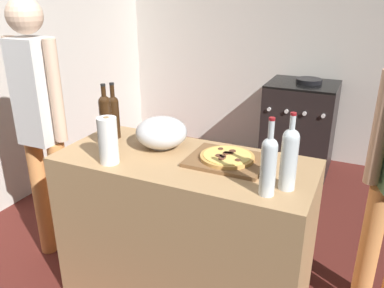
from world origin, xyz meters
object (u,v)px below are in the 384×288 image
pizza (227,157)px  wine_bottle_green (269,163)px  mixing_bowl (161,132)px  wine_bottle_amber (289,156)px  stove (299,127)px  wine_bottle_dark (114,115)px  person_in_stripes (40,120)px  paper_towel_roll (108,141)px  wine_bottle_clear (106,119)px

pizza → wine_bottle_green: 0.39m
pizza → mixing_bowl: (-0.41, 0.04, 0.06)m
wine_bottle_amber → stove: wine_bottle_amber is taller
mixing_bowl → stove: bearing=77.9°
wine_bottle_dark → pizza: bearing=-4.6°
stove → person_in_stripes: 2.55m
mixing_bowl → paper_towel_roll: paper_towel_roll is taller
paper_towel_roll → wine_bottle_dark: wine_bottle_dark is taller
wine_bottle_amber → mixing_bowl: bearing=165.4°
wine_bottle_dark → person_in_stripes: 0.49m
paper_towel_roll → wine_bottle_green: (0.83, 0.01, 0.03)m
mixing_bowl → wine_bottle_amber: size_ratio=0.81×
pizza → wine_bottle_clear: (-0.70, -0.08, 0.13)m
pizza → wine_bottle_dark: 0.76m
person_in_stripes → wine_bottle_green: bearing=-7.0°
mixing_bowl → wine_bottle_dark: 0.34m
wine_bottle_green → wine_bottle_dark: 1.07m
stove → person_in_stripes: (-1.24, -2.16, 0.55)m
paper_towel_roll → wine_bottle_green: 0.83m
wine_bottle_green → wine_bottle_dark: wine_bottle_green is taller
wine_bottle_green → wine_bottle_clear: bearing=170.0°
wine_bottle_amber → wine_bottle_clear: wine_bottle_clear is taller
mixing_bowl → wine_bottle_amber: 0.78m
pizza → person_in_stripes: size_ratio=0.17×
wine_bottle_clear → wine_bottle_green: 0.99m
paper_towel_roll → stove: size_ratio=0.27×
pizza → wine_bottle_dark: size_ratio=0.84×
paper_towel_roll → wine_bottle_clear: (-0.14, 0.18, 0.04)m
wine_bottle_amber → paper_towel_roll: bearing=-173.4°
wine_bottle_amber → pizza: bearing=155.4°
wine_bottle_green → stove: bearing=96.0°
wine_bottle_dark → person_in_stripes: person_in_stripes is taller
wine_bottle_clear → person_in_stripes: person_in_stripes is taller
pizza → wine_bottle_green: (0.28, -0.25, 0.12)m
wine_bottle_clear → wine_bottle_amber: bearing=-4.3°
pizza → person_in_stripes: (-1.21, -0.07, 0.06)m
mixing_bowl → wine_bottle_clear: wine_bottle_clear is taller
pizza → wine_bottle_clear: wine_bottle_clear is taller
paper_towel_roll → person_in_stripes: 0.69m
wine_bottle_amber → wine_bottle_dark: 1.11m
wine_bottle_green → stove: 2.43m
stove → wine_bottle_amber: bearing=-82.0°
pizza → wine_bottle_clear: size_ratio=0.78×
wine_bottle_amber → wine_bottle_green: 0.12m
paper_towel_roll → person_in_stripes: size_ratio=0.15×
wine_bottle_amber → stove: 2.35m
wine_bottle_amber → wine_bottle_green: size_ratio=1.01×
pizza → stove: bearing=89.2°
paper_towel_roll → wine_bottle_green: size_ratio=0.70×
paper_towel_roll → wine_bottle_amber: wine_bottle_amber is taller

